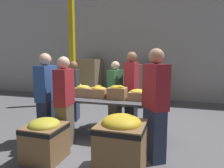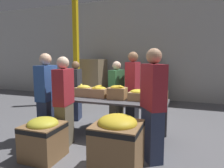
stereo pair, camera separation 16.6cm
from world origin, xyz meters
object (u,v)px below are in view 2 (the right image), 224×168
banana_box_4 (138,95)px  volunteer_0 (117,94)px  volunteer_1 (47,98)px  donation_bin_1 (117,143)px  sorting_table (107,101)px  banana_box_0 (63,91)px  volunteer_5 (64,102)px  donation_bin_0 (43,137)px  pallet_stack_0 (128,87)px  pallet_stack_1 (92,80)px  volunteer_2 (76,91)px  pallet_stack_2 (150,84)px  banana_box_5 (158,95)px  volunteer_4 (153,106)px  support_pillar (76,48)px  banana_box_3 (117,92)px  banana_box_2 (99,92)px  volunteer_3 (133,90)px  banana_box_1 (84,90)px

banana_box_4 → volunteer_0: (-0.69, 0.68, -0.13)m
volunteer_1 → donation_bin_1: size_ratio=2.02×
sorting_table → volunteer_0: (-0.05, 0.76, 0.03)m
banana_box_0 → volunteer_5: bearing=-54.9°
volunteer_1 → donation_bin_0: size_ratio=2.52×
pallet_stack_0 → pallet_stack_1: size_ratio=0.69×
volunteer_2 → pallet_stack_2: bearing=137.7°
volunteer_1 → pallet_stack_2: 4.26m
volunteer_0 → pallet_stack_1: (-1.88, 2.56, 0.01)m
sorting_table → banana_box_5: banana_box_5 is taller
volunteer_4 → support_pillar: (-3.18, 3.20, 1.11)m
donation_bin_0 → pallet_stack_2: (0.98, 4.67, 0.34)m
banana_box_3 → volunteer_2: size_ratio=0.23×
banana_box_2 → pallet_stack_2: pallet_stack_2 is taller
banana_box_3 → pallet_stack_1: bearing=123.1°
volunteer_2 → donation_bin_1: 2.77m
banana_box_0 → volunteer_5: (0.48, -0.68, -0.08)m
banana_box_4 → donation_bin_1: size_ratio=0.42×
banana_box_0 → support_pillar: (-1.08, 2.52, 1.09)m
pallet_stack_0 → donation_bin_0: bearing=-91.5°
banana_box_0 → support_pillar: support_pillar is taller
volunteer_0 → support_pillar: (-2.09, 1.72, 1.22)m
banana_box_4 → volunteer_4: bearing=-63.5°
banana_box_4 → volunteer_1: size_ratio=0.21×
volunteer_3 → banana_box_2: bearing=-37.2°
banana_box_5 → volunteer_4: (0.01, -0.68, -0.06)m
donation_bin_1 → pallet_stack_0: pallet_stack_0 is taller
banana_box_1 → pallet_stack_0: bearing=88.6°
banana_box_2 → banana_box_5: size_ratio=1.00×
pallet_stack_1 → banana_box_1: bearing=-67.6°
pallet_stack_1 → banana_box_5: bearing=-48.7°
volunteer_0 → support_pillar: size_ratio=0.39×
volunteer_2 → volunteer_4: 2.71m
volunteer_1 → pallet_stack_0: bearing=-12.0°
banana_box_0 → banana_box_1: 0.48m
donation_bin_1 → pallet_stack_0: 5.01m
banana_box_5 → pallet_stack_2: 3.53m
banana_box_4 → volunteer_4: 0.91m
volunteer_2 → pallet_stack_1: size_ratio=0.97×
volunteer_5 → banana_box_0: bearing=27.8°
banana_box_3 → pallet_stack_0: size_ratio=0.33×
support_pillar → volunteer_0: bearing=-39.4°
pallet_stack_1 → donation_bin_0: bearing=-74.3°
banana_box_4 → volunteer_0: 0.97m
sorting_table → donation_bin_0: size_ratio=3.61×
banana_box_3 → volunteer_0: volunteer_0 is taller
volunteer_5 → pallet_stack_1: volunteer_5 is taller
sorting_table → pallet_stack_1: pallet_stack_1 is taller
volunteer_3 → support_pillar: bearing=-121.9°
donation_bin_1 → pallet_stack_0: size_ratio=0.78×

